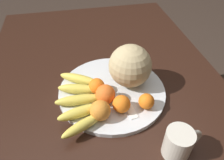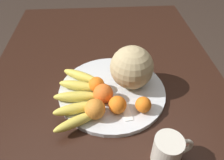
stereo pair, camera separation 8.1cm
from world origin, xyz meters
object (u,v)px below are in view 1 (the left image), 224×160
(fruit_bowl, at_px, (112,91))
(orange_back_left, at_px, (100,110))
(orange_front_right, at_px, (105,94))
(produce_tag, at_px, (130,110))
(melon, at_px, (130,66))
(orange_back_right, at_px, (97,86))
(orange_mid_center, at_px, (122,104))
(kitchen_table, at_px, (106,100))
(banana_bunch, at_px, (80,99))
(ceramic_mug, at_px, (179,143))
(orange_front_left, at_px, (146,101))

(fruit_bowl, height_order, orange_back_left, orange_back_left)
(fruit_bowl, distance_m, orange_back_left, 0.15)
(orange_front_right, relative_size, orange_back_left, 1.02)
(orange_front_right, xyz_separation_m, produce_tag, (0.06, 0.08, -0.03))
(fruit_bowl, height_order, melon, melon)
(orange_back_right, bearing_deg, melon, 102.50)
(orange_mid_center, bearing_deg, orange_back_right, -146.81)
(melon, xyz_separation_m, orange_back_left, (0.15, -0.14, -0.05))
(produce_tag, bearing_deg, melon, 158.86)
(orange_front_right, bearing_deg, melon, 127.32)
(kitchen_table, height_order, orange_back_left, orange_back_left)
(melon, distance_m, orange_back_right, 0.15)
(orange_front_right, xyz_separation_m, orange_back_left, (0.07, -0.03, -0.00))
(orange_back_left, relative_size, orange_back_right, 1.17)
(banana_bunch, relative_size, orange_back_right, 5.54)
(kitchen_table, distance_m, ceramic_mug, 0.40)
(melon, distance_m, banana_bunch, 0.22)
(ceramic_mug, bearing_deg, orange_back_right, -145.53)
(ceramic_mug, bearing_deg, orange_front_left, -167.65)
(orange_front_right, bearing_deg, orange_back_right, -157.03)
(fruit_bowl, distance_m, melon, 0.12)
(fruit_bowl, distance_m, banana_bunch, 0.14)
(fruit_bowl, distance_m, produce_tag, 0.12)
(orange_front_left, bearing_deg, orange_back_right, -124.60)
(ceramic_mug, bearing_deg, melon, -168.72)
(fruit_bowl, height_order, orange_front_right, orange_front_right)
(kitchen_table, height_order, melon, melon)
(banana_bunch, bearing_deg, ceramic_mug, 139.04)
(melon, bearing_deg, banana_bunch, -70.23)
(melon, height_order, ceramic_mug, melon)
(kitchen_table, xyz_separation_m, orange_front_right, (0.11, -0.02, 0.15))
(orange_back_left, bearing_deg, orange_front_left, 95.06)
(orange_back_left, bearing_deg, melon, 137.53)
(banana_bunch, distance_m, orange_front_left, 0.24)
(ceramic_mug, bearing_deg, banana_bunch, -132.76)
(orange_front_right, relative_size, ceramic_mug, 0.60)
(orange_front_right, distance_m, orange_back_right, 0.06)
(orange_back_left, relative_size, ceramic_mug, 0.59)
(fruit_bowl, relative_size, orange_front_left, 7.32)
(kitchen_table, relative_size, banana_bunch, 4.52)
(kitchen_table, bearing_deg, banana_bunch, -48.67)
(banana_bunch, distance_m, orange_front_right, 0.09)
(banana_bunch, bearing_deg, melon, -158.43)
(melon, relative_size, banana_bunch, 0.50)
(melon, height_order, orange_front_left, melon)
(melon, bearing_deg, kitchen_table, -103.65)
(orange_mid_center, height_order, orange_back_right, orange_mid_center)
(orange_back_right, bearing_deg, produce_tag, 41.42)
(ceramic_mug, bearing_deg, produce_tag, -150.87)
(banana_bunch, relative_size, produce_tag, 3.98)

